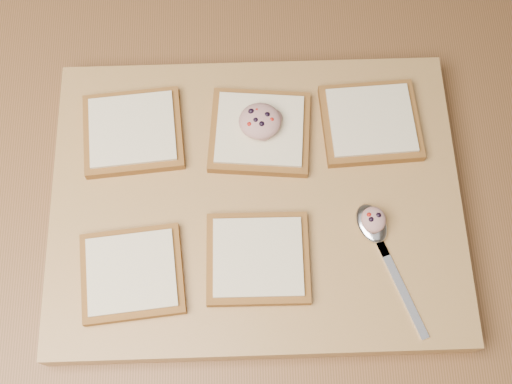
# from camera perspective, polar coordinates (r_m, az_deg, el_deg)

# --- Properties ---
(ground) EXTENTS (4.00, 4.00, 0.00)m
(ground) POSITION_cam_1_polar(r_m,az_deg,el_deg) (1.71, -5.91, -12.67)
(ground) COLOR #515459
(ground) RESTS_ON ground
(island_counter) EXTENTS (2.00, 0.80, 0.90)m
(island_counter) POSITION_cam_1_polar(r_m,az_deg,el_deg) (1.27, -7.91, -9.68)
(island_counter) COLOR slate
(island_counter) RESTS_ON ground
(cutting_board) EXTENTS (0.51, 0.39, 0.04)m
(cutting_board) POSITION_cam_1_polar(r_m,az_deg,el_deg) (0.81, -0.00, -0.87)
(cutting_board) COLOR #B6854E
(cutting_board) RESTS_ON island_counter
(bread_far_left) EXTENTS (0.13, 0.12, 0.02)m
(bread_far_left) POSITION_cam_1_polar(r_m,az_deg,el_deg) (0.84, -10.88, 5.31)
(bread_far_left) COLOR brown
(bread_far_left) RESTS_ON cutting_board
(bread_far_center) EXTENTS (0.14, 0.13, 0.02)m
(bread_far_center) POSITION_cam_1_polar(r_m,az_deg,el_deg) (0.82, 0.33, 5.39)
(bread_far_center) COLOR brown
(bread_far_center) RESTS_ON cutting_board
(bread_far_right) EXTENTS (0.13, 0.12, 0.02)m
(bread_far_right) POSITION_cam_1_polar(r_m,az_deg,el_deg) (0.84, 10.15, 6.11)
(bread_far_right) COLOR brown
(bread_far_right) RESTS_ON cutting_board
(bread_near_left) EXTENTS (0.13, 0.12, 0.02)m
(bread_near_left) POSITION_cam_1_polar(r_m,az_deg,el_deg) (0.77, -10.95, -7.12)
(bread_near_left) COLOR brown
(bread_near_left) RESTS_ON cutting_board
(bread_near_center) EXTENTS (0.12, 0.11, 0.02)m
(bread_near_center) POSITION_cam_1_polar(r_m,az_deg,el_deg) (0.76, 0.16, -5.91)
(bread_near_center) COLOR brown
(bread_near_center) RESTS_ON cutting_board
(tuna_salad_dollop) EXTENTS (0.05, 0.05, 0.02)m
(tuna_salad_dollop) POSITION_cam_1_polar(r_m,az_deg,el_deg) (0.80, 0.35, 6.33)
(tuna_salad_dollop) COLOR tan
(tuna_salad_dollop) RESTS_ON bread_far_center
(spoon) EXTENTS (0.08, 0.17, 0.01)m
(spoon) POSITION_cam_1_polar(r_m,az_deg,el_deg) (0.79, 10.60, -3.58)
(spoon) COLOR silver
(spoon) RESTS_ON cutting_board
(spoon_salad) EXTENTS (0.03, 0.03, 0.02)m
(spoon_salad) POSITION_cam_1_polar(r_m,az_deg,el_deg) (0.78, 10.40, -2.42)
(spoon_salad) COLOR tan
(spoon_salad) RESTS_ON spoon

